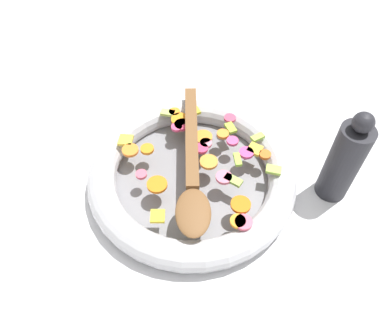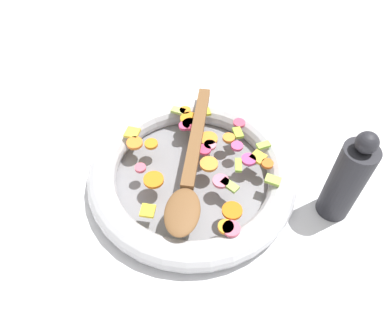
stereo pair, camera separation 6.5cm
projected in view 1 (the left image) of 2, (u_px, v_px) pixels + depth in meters
ground_plane at (192, 181)px, 0.69m from camera, size 4.00×4.00×0.00m
skillet at (192, 174)px, 0.68m from camera, size 0.37×0.37×0.05m
chopped_vegetables at (202, 155)px, 0.66m from camera, size 0.29×0.28×0.01m
wooden_spoon at (192, 169)px, 0.63m from camera, size 0.33×0.07×0.01m
pepper_mill at (344, 161)px, 0.61m from camera, size 0.05×0.05×0.19m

